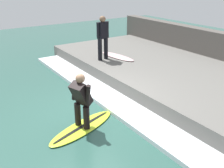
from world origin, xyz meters
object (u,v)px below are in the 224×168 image
object	(u,v)px
surfer_waiting_near	(103,36)
surfboard_waiting_near	(117,56)
surfboard_riding	(83,127)
surfer_riding	(81,98)

from	to	relation	value
surfer_waiting_near	surfboard_waiting_near	distance (m)	1.10
surfboard_waiting_near	surfboard_riding	bearing A→B (deg)	-135.70
surfer_riding	surfboard_waiting_near	size ratio (longest dim) A/B	0.77
surfboard_riding	surfer_waiting_near	size ratio (longest dim) A/B	1.31
surfer_riding	surfboard_waiting_near	distance (m)	4.55
surfer_waiting_near	surfboard_waiting_near	size ratio (longest dim) A/B	0.92
surfer_riding	surfer_waiting_near	size ratio (longest dim) A/B	0.84
surfer_waiting_near	surfboard_waiting_near	world-z (taller)	surfer_waiting_near
surfer_riding	surfboard_riding	bearing A→B (deg)	90.00
surfboard_riding	surfboard_waiting_near	world-z (taller)	surfboard_waiting_near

